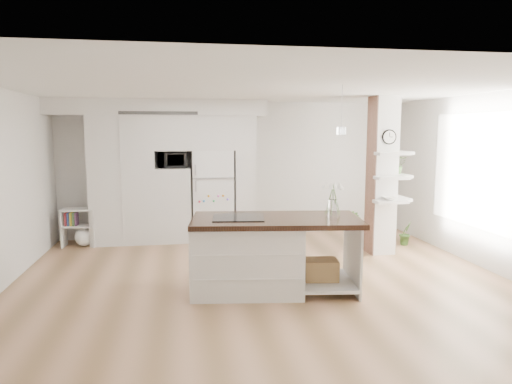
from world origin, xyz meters
The scene contains 14 objects.
floor centered at (0.00, 0.00, 0.00)m, with size 7.00×6.00×0.01m, color tan.
room centered at (0.00, 0.00, 1.86)m, with size 7.04×6.04×2.72m.
cabinet_wall centered at (-1.45, 2.67, 1.51)m, with size 4.00×0.71×2.70m.
refrigerator centered at (-0.53, 2.68, 0.88)m, with size 0.78×0.69×1.75m.
column centered at (2.38, 1.13, 1.35)m, with size 0.69×0.90×2.70m.
window centered at (3.48, 0.30, 1.50)m, with size 2.40×2.40×0.00m, color white.
pendant_light centered at (1.70, 0.15, 2.12)m, with size 0.12×0.12×0.10m, color white.
kitchen_island centered at (-0.15, -0.36, 0.51)m, with size 2.31×1.31×1.56m.
bookshelf centered at (-2.97, 2.50, 0.31)m, with size 0.61×0.37×0.70m.
floor_plant_a centered at (3.00, 1.62, 0.22)m, with size 0.25×0.20×0.45m, color #3B6628.
floor_plant_b centered at (2.23, 2.33, 0.27)m, with size 0.30×0.30×0.53m, color #3B6628.
microwave centered at (-1.27, 2.62, 1.57)m, with size 0.54×0.37×0.30m, color #2D2D2D.
shelf_plant centered at (2.63, 1.30, 1.52)m, with size 0.27×0.23×0.30m, color #3B6628.
decor_bowl centered at (2.30, 0.90, 1.00)m, with size 0.22×0.22×0.05m, color white.
Camera 1 is at (-1.10, -6.16, 2.12)m, focal length 32.00 mm.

